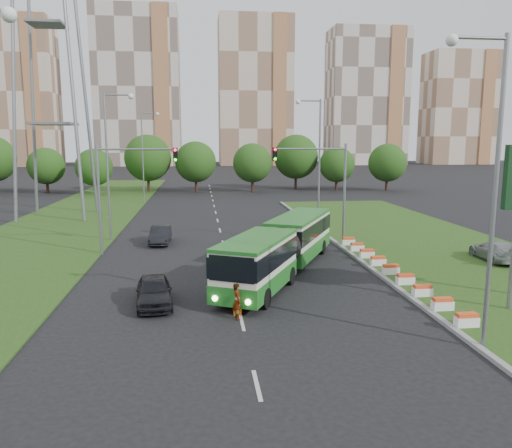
{
  "coord_description": "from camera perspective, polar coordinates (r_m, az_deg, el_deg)",
  "views": [
    {
      "loc": [
        -4.81,
        -27.64,
        8.14
      ],
      "look_at": [
        -1.03,
        5.61,
        2.6
      ],
      "focal_mm": 35.0,
      "sensor_mm": 36.0,
      "label": 1
    }
  ],
  "objects": [
    {
      "name": "left_verge",
      "position": [
        54.87,
        -20.31,
        0.33
      ],
      "size": [
        12.0,
        110.0,
        0.1
      ],
      "primitive_type": "cube",
      "color": "#224212",
      "rests_on": "ground"
    },
    {
      "name": "transmission_pylon",
      "position": [
        59.32,
        -22.9,
        22.21
      ],
      "size": [
        12.0,
        12.0,
        44.0
      ],
      "primitive_type": null,
      "color": "slate",
      "rests_on": "ground"
    },
    {
      "name": "apartment_tower_east",
      "position": [
        188.07,
        12.46,
        13.87
      ],
      "size": [
        27.0,
        15.0,
        47.0
      ],
      "primitive_type": "cube",
      "color": "beige",
      "rests_on": "ground"
    },
    {
      "name": "tree_line",
      "position": [
        84.04,
        3.7,
        6.89
      ],
      "size": [
        120.0,
        8.0,
        9.0
      ],
      "primitive_type": null,
      "color": "#1C4412",
      "rests_on": "ground"
    },
    {
      "name": "apartment_tower_cwest",
      "position": [
        179.68,
        -13.35,
        14.86
      ],
      "size": [
        28.0,
        15.0,
        52.0
      ],
      "primitive_type": "cube",
      "color": "beige",
      "rests_on": "ground"
    },
    {
      "name": "street_lamps",
      "position": [
        37.75,
        -3.74,
        6.13
      ],
      "size": [
        36.0,
        60.0,
        12.0
      ],
      "primitive_type": null,
      "color": "slate",
      "rests_on": "ground"
    },
    {
      "name": "shopping_trolley",
      "position": [
        24.08,
        -2.15,
        -9.6
      ],
      "size": [
        0.36,
        0.38,
        0.61
      ],
      "rotation": [
        0.0,
        0.0,
        0.14
      ],
      "color": "#FF610D",
      "rests_on": "ground"
    },
    {
      "name": "car_left_near",
      "position": [
        25.78,
        -11.58,
        -7.49
      ],
      "size": [
        2.19,
        4.48,
        1.47
      ],
      "primitive_type": "imported",
      "rotation": [
        0.0,
        0.0,
        0.11
      ],
      "color": "black",
      "rests_on": "ground"
    },
    {
      "name": "flower_planters",
      "position": [
        31.63,
        15.14,
        -5.0
      ],
      "size": [
        1.1,
        18.1,
        0.6
      ],
      "primitive_type": null,
      "color": "white",
      "rests_on": "grass_median"
    },
    {
      "name": "apartment_tower_ceast",
      "position": [
        179.54,
        -0.12,
        14.78
      ],
      "size": [
        25.0,
        15.0,
        50.0
      ],
      "primitive_type": "cube",
      "color": "beige",
      "rests_on": "ground"
    },
    {
      "name": "grass_median",
      "position": [
        40.65,
        19.68,
        -2.6
      ],
      "size": [
        14.0,
        60.0,
        0.15
      ],
      "primitive_type": "cube",
      "color": "#224212",
      "rests_on": "ground"
    },
    {
      "name": "articulated_bus",
      "position": [
        31.08,
        2.42,
        -2.64
      ],
      "size": [
        2.57,
        16.46,
        2.71
      ],
      "rotation": [
        0.0,
        0.0,
        -0.46
      ],
      "color": "beige",
      "rests_on": "ground"
    },
    {
      "name": "median_kerb",
      "position": [
        38.12,
        10.24,
        -2.95
      ],
      "size": [
        0.3,
        60.0,
        0.18
      ],
      "primitive_type": "cube",
      "color": "gray",
      "rests_on": "ground"
    },
    {
      "name": "midrise_east",
      "position": [
        201.71,
        22.09,
        12.09
      ],
      "size": [
        24.0,
        14.0,
        40.0
      ],
      "primitive_type": "cube",
      "color": "beige",
      "rests_on": "ground"
    },
    {
      "name": "ground",
      "position": [
        29.21,
        3.28,
        -6.8
      ],
      "size": [
        360.0,
        360.0,
        0.0
      ],
      "primitive_type": "plane",
      "color": "black",
      "rests_on": "ground"
    },
    {
      "name": "traffic_mast_median",
      "position": [
        38.94,
        7.82,
        5.2
      ],
      "size": [
        5.76,
        0.32,
        8.0
      ],
      "color": "slate",
      "rests_on": "ground"
    },
    {
      "name": "pedestrian",
      "position": [
        23.31,
        -2.18,
        -8.82
      ],
      "size": [
        0.51,
        0.69,
        1.71
      ],
      "primitive_type": "imported",
      "rotation": [
        0.0,
        0.0,
        1.74
      ],
      "color": "gray",
      "rests_on": "ground"
    },
    {
      "name": "apartment_tower_west",
      "position": [
        188.23,
        -25.84,
        13.32
      ],
      "size": [
        26.0,
        15.0,
        48.0
      ],
      "primitive_type": "cube",
      "color": "beige",
      "rests_on": "ground"
    },
    {
      "name": "lane_markings",
      "position": [
        48.37,
        -4.24,
        -0.32
      ],
      "size": [
        0.2,
        100.0,
        0.01
      ],
      "primitive_type": null,
      "color": "#AEACA7",
      "rests_on": "ground"
    },
    {
      "name": "car_left_far",
      "position": [
        40.96,
        -10.88,
        -1.24
      ],
      "size": [
        1.61,
        4.28,
        1.4
      ],
      "primitive_type": "imported",
      "rotation": [
        0.0,
        0.0,
        -0.03
      ],
      "color": "black",
      "rests_on": "ground"
    },
    {
      "name": "traffic_mast_left",
      "position": [
        37.17,
        -15.13,
        4.77
      ],
      "size": [
        5.76,
        0.32,
        8.0
      ],
      "color": "slate",
      "rests_on": "ground"
    },
    {
      "name": "car_median",
      "position": [
        37.64,
        25.67,
        -2.76
      ],
      "size": [
        2.11,
        4.7,
        1.34
      ],
      "primitive_type": "imported",
      "rotation": [
        0.0,
        0.0,
        3.09
      ],
      "color": "#93979B",
      "rests_on": "grass_median"
    }
  ]
}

